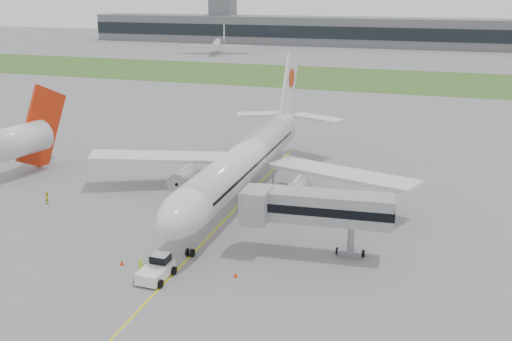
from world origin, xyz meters
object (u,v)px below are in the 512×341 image
(airliner, at_px, (247,159))
(jet_bridge, at_px, (313,208))
(neighbor_aircraft, at_px, (20,140))
(ground_crew_near, at_px, (141,266))
(pushback_tug, at_px, (157,268))

(airliner, xyz_separation_m, jet_bridge, (12.67, -15.26, -0.09))
(airliner, bearing_deg, neighbor_aircraft, -178.31)
(ground_crew_near, bearing_deg, jet_bridge, -159.13)
(jet_bridge, bearing_deg, ground_crew_near, -152.78)
(pushback_tug, xyz_separation_m, neighbor_aircraft, (-35.98, 24.26, 4.66))
(ground_crew_near, height_order, neighbor_aircraft, neighbor_aircraft)
(airliner, bearing_deg, jet_bridge, -50.29)
(airliner, distance_m, neighbor_aircraft, 37.24)
(jet_bridge, xyz_separation_m, ground_crew_near, (-15.89, -9.89, -4.66))
(pushback_tug, xyz_separation_m, jet_bridge, (13.92, 10.10, 4.54))
(pushback_tug, height_order, neighbor_aircraft, neighbor_aircraft)
(pushback_tug, bearing_deg, neighbor_aircraft, 147.41)
(pushback_tug, height_order, ground_crew_near, pushback_tug)
(jet_bridge, height_order, ground_crew_near, jet_bridge)
(pushback_tug, bearing_deg, ground_crew_near, 175.29)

